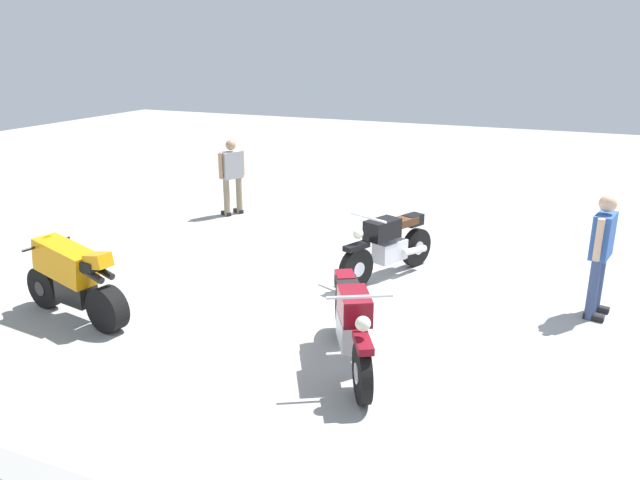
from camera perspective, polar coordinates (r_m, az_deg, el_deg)
name	(u,v)px	position (r m, az deg, el deg)	size (l,w,h in m)	color
ground_plane	(374,308)	(8.66, 5.11, -6.35)	(40.00, 40.00, 0.00)	#9E9E99
motorcycle_orange_sportbike	(72,277)	(8.75, -22.24, -3.22)	(1.95, 0.71, 1.14)	black
motorcycle_black_cruiser	(389,245)	(9.64, 6.46, -0.50)	(1.01, 1.97, 1.09)	black
motorcycle_maroon_cruiser	(352,324)	(6.98, 3.02, -7.86)	(1.12, 1.88, 1.09)	black
person_in_gray_shirt	(232,173)	(13.13, -8.25, 6.23)	(0.46, 0.61, 1.62)	gray
person_in_blue_shirt	(601,248)	(8.89, 24.86, -0.68)	(0.39, 0.66, 1.69)	#384772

